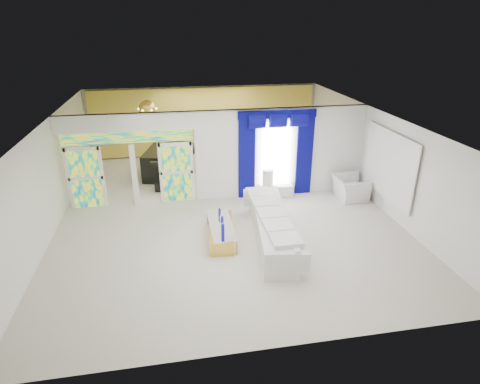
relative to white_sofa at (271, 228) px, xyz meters
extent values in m
plane|color=#B7AF9E|center=(-1.01, 2.12, -0.37)|extent=(12.00, 12.00, 0.00)
cube|color=white|center=(1.14, 3.12, 1.13)|extent=(5.70, 0.18, 3.00)
cube|color=white|center=(-3.86, 3.12, 2.35)|extent=(4.30, 0.18, 0.55)
cube|color=#994C3F|center=(-5.29, 3.12, 0.63)|extent=(0.95, 0.04, 2.00)
cube|color=#994C3F|center=(-2.44, 3.12, 0.63)|extent=(0.95, 0.04, 2.00)
cube|color=#994C3F|center=(-3.86, 3.12, 1.88)|extent=(4.00, 0.05, 0.35)
cube|color=white|center=(0.89, 3.02, 1.08)|extent=(1.00, 0.02, 2.30)
cube|color=#04044C|center=(-0.11, 2.99, 1.03)|extent=(0.55, 0.10, 2.80)
cube|color=#04044C|center=(1.89, 2.99, 1.03)|extent=(0.55, 0.10, 2.80)
cube|color=#04044C|center=(0.89, 2.99, 2.45)|extent=(2.60, 0.12, 0.25)
cube|color=white|center=(3.93, 1.12, 1.18)|extent=(0.04, 2.70, 1.90)
cube|color=gold|center=(-1.01, 8.02, 1.13)|extent=(9.70, 0.12, 2.90)
cube|color=silver|center=(0.00, 0.00, 0.00)|extent=(1.31, 3.99, 0.75)
cube|color=gold|center=(-1.35, 0.30, -0.16)|extent=(0.85, 1.95, 0.42)
cube|color=silver|center=(0.91, 2.90, -0.18)|extent=(1.20, 0.49, 0.39)
cylinder|color=silver|center=(0.61, 2.90, 0.30)|extent=(0.36, 0.36, 0.58)
imported|color=silver|center=(3.33, 2.27, 0.00)|extent=(1.01, 1.15, 0.74)
cube|color=black|center=(-2.73, 5.58, 0.14)|extent=(1.96, 2.32, 1.02)
cube|color=black|center=(-2.73, 3.98, -0.22)|extent=(0.99, 0.57, 0.31)
cube|color=tan|center=(-5.38, 4.88, 0.00)|extent=(0.60, 0.56, 0.75)
sphere|color=gold|center=(-3.31, 5.52, 2.28)|extent=(0.60, 0.60, 0.60)
cylinder|color=navy|center=(-1.37, -0.19, 0.17)|extent=(0.09, 0.09, 0.25)
cylinder|color=white|center=(-1.29, 0.59, 0.10)|extent=(0.11, 0.11, 0.11)
cylinder|color=navy|center=(-1.32, 0.25, 0.17)|extent=(0.08, 0.08, 0.25)
cylinder|color=white|center=(-1.35, 0.01, 0.12)|extent=(0.10, 0.10, 0.15)
cylinder|color=#221699|center=(-1.31, 0.87, 0.15)|extent=(0.08, 0.08, 0.20)
camera|label=1|loc=(-2.55, -9.29, 5.22)|focal=29.72mm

